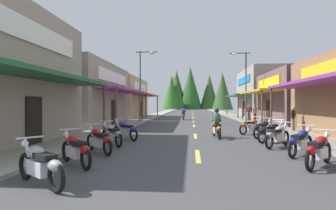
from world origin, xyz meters
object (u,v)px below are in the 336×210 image
rider_cruising_lead (217,125)px  motorcycle_parked_right_2 (301,141)px  motorcycle_parked_left_1 (76,149)px  motorcycle_parked_left_2 (99,140)px  motorcycle_parked_left_3 (112,134)px  pedestrian_by_shop (255,112)px  motorcycle_parked_right_5 (263,128)px  streetlamp_right (243,77)px  pedestrian_waiting (249,112)px  motorcycle_parked_left_4 (125,130)px  streetlamp_left (143,77)px  motorcycle_parked_right_6 (252,126)px  rider_cruising_trailing (183,114)px  pedestrian_browsing (293,117)px  motorcycle_parked_right_1 (319,150)px  motorcycle_parked_right_3 (277,135)px  motorcycle_parked_right_4 (272,132)px  motorcycle_parked_left_0 (40,164)px

rider_cruising_lead → motorcycle_parked_right_2: bearing=-157.0°
motorcycle_parked_left_1 → motorcycle_parked_left_2: (-0.02, 2.01, 0.00)m
motorcycle_parked_left_3 → pedestrian_by_shop: 17.80m
motorcycle_parked_left_2 → motorcycle_parked_right_5: bearing=-97.1°
streetlamp_right → pedestrian_waiting: size_ratio=4.02×
streetlamp_right → motorcycle_parked_left_4: (-8.27, -13.35, -3.87)m
streetlamp_left → motorcycle_parked_right_6: streetlamp_left is taller
motorcycle_parked_left_2 → rider_cruising_trailing: 20.89m
motorcycle_parked_left_1 → pedestrian_by_shop: pedestrian_by_shop is taller
motorcycle_parked_right_6 → motorcycle_parked_left_1: (-6.89, -8.76, 0.00)m
pedestrian_browsing → motorcycle_parked_right_1: bearing=-70.7°
motorcycle_parked_right_5 → motorcycle_parked_left_4: 7.22m
motorcycle_parked_right_2 → motorcycle_parked_left_4: same height
motorcycle_parked_right_2 → motorcycle_parked_right_3: size_ratio=1.01×
streetlamp_left → motorcycle_parked_left_2: (1.18, -15.62, -3.86)m
streetlamp_right → motorcycle_parked_right_4: size_ratio=3.98×
motorcycle_parked_right_4 → motorcycle_parked_left_1: size_ratio=1.07×
motorcycle_parked_right_4 → pedestrian_waiting: (2.01, 14.60, 0.49)m
rider_cruising_lead → pedestrian_browsing: pedestrian_browsing is taller
streetlamp_right → pedestrian_by_shop: bearing=-8.5°
streetlamp_left → rider_cruising_lead: bearing=-61.5°
motorcycle_parked_right_1 → pedestrian_waiting: bearing=34.0°
streetlamp_right → motorcycle_parked_right_4: 14.20m
rider_cruising_trailing → motorcycle_parked_right_1: bearing=-172.7°
streetlamp_right → motorcycle_parked_right_5: size_ratio=4.00×
streetlamp_right → motorcycle_parked_right_6: streetlamp_right is taller
motorcycle_parked_right_4 → motorcycle_parked_left_3: bearing=152.8°
motorcycle_parked_left_3 → motorcycle_parked_left_0: bearing=141.8°
streetlamp_right → motorcycle_parked_left_0: streetlamp_right is taller
motorcycle_parked_left_3 → pedestrian_browsing: pedestrian_browsing is taller
motorcycle_parked_left_1 → motorcycle_parked_left_3: same height
motorcycle_parked_right_3 → pedestrian_by_shop: 15.18m
streetlamp_left → motorcycle_parked_right_4: streetlamp_left is taller
motorcycle_parked_left_3 → motorcycle_parked_right_5: bearing=-105.3°
motorcycle_parked_left_4 → streetlamp_right: bearing=-79.3°
rider_cruising_lead → rider_cruising_trailing: (-2.21, 15.93, 0.00)m
motorcycle_parked_right_6 → motorcycle_parked_left_0: bearing=-160.5°
streetlamp_right → motorcycle_parked_left_2: (-8.34, -17.05, -3.87)m
motorcycle_parked_right_1 → pedestrian_by_shop: 18.63m
motorcycle_parked_right_2 → pedestrian_browsing: bearing=22.3°
motorcycle_parked_left_4 → pedestrian_waiting: size_ratio=0.97×
motorcycle_parked_right_4 → motorcycle_parked_left_4: same height
motorcycle_parked_left_3 → motorcycle_parked_right_1: bearing=-155.5°
motorcycle_parked_left_4 → pedestrian_browsing: (9.67, 4.30, 0.46)m
motorcycle_parked_right_6 → pedestrian_waiting: size_ratio=1.04×
rider_cruising_trailing → pedestrian_by_shop: pedestrian_by_shop is taller
motorcycle_parked_right_1 → rider_cruising_lead: size_ratio=0.79×
motorcycle_parked_right_2 → pedestrian_waiting: pedestrian_waiting is taller
motorcycle_parked_right_6 → pedestrian_waiting: bearing=41.0°
motorcycle_parked_right_3 → rider_cruising_lead: bearing=79.2°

